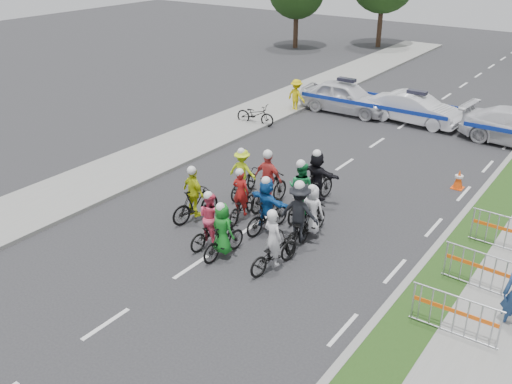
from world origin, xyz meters
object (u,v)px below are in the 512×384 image
Objects in this scene: rider_3 at (195,200)px; barrier_2 at (506,235)px; rider_4 at (300,220)px; cone_0 at (459,179)px; rider_10 at (243,177)px; rider_9 at (269,186)px; parked_bike at (255,115)px; rider_6 at (242,202)px; rider_0 at (273,249)px; rider_8 at (301,196)px; marshal_hiviz at (296,96)px; barrier_0 at (454,317)px; rider_2 at (211,225)px; rider_11 at (317,181)px; rider_7 at (312,216)px; rider_1 at (223,235)px; rider_5 at (267,208)px; police_car_1 at (415,109)px; police_car_0 at (345,97)px; barrier_1 at (482,273)px.

barrier_2 is (8.39, 3.56, -0.16)m from rider_3.
rider_4 is 2.97× the size of cone_0.
rider_10 is (-3.30, 1.73, -0.10)m from rider_4.
rider_9 reaches higher than parked_bike.
rider_6 is 7.74m from barrier_2.
rider_0 is 3.20m from rider_8.
parked_bike is at bearing 93.17° from marshal_hiviz.
barrier_0 is (8.39, -0.99, -0.16)m from rider_3.
rider_8 reaches higher than barrier_0.
rider_2 is 1.08× the size of marshal_hiviz.
rider_11 reaches higher than barrier_2.
rider_4 is 2.81m from rider_11.
rider_3 is 0.90× the size of rider_4.
rider_0 is 2.14m from rider_7.
rider_0 is 0.89× the size of rider_4.
rider_1 is 0.85× the size of barrier_0.
rider_5 is at bearing 157.93° from rider_6.
rider_4 is 1.13× the size of rider_5.
rider_2 reaches higher than police_car_1.
rider_7 reaches higher than barrier_2.
marshal_hiviz is (-7.03, 10.52, 0.14)m from rider_7.
rider_11 reaches higher than police_car_0.
cone_0 is (5.96, 7.18, -0.38)m from rider_3.
rider_2 reaches higher than rider_1.
marshal_hiviz is 0.86× the size of parked_bike.
rider_11 is (0.23, 2.57, 0.03)m from rider_5.
police_car_0 is 2.26× the size of barrier_0.
rider_11 is at bearing -65.39° from rider_7.
rider_7 is 0.96× the size of rider_10.
police_car_0 is (-5.06, 13.99, 0.17)m from rider_0.
rider_0 reaches higher than rider_1.
rider_2 reaches higher than police_car_0.
police_car_1 is 2.13× the size of barrier_1.
rider_3 is at bearing -25.35° from rider_1.
rider_5 is at bearing -150.87° from rider_3.
rider_5 is 0.41× the size of police_car_0.
police_car_0 is (-1.52, 13.07, 0.05)m from rider_3.
parked_bike is at bearing -55.59° from rider_2.
rider_5 is 6.79m from barrier_2.
police_car_1 is (0.58, 11.28, -0.08)m from rider_9.
parked_bike is (-7.52, 9.77, -0.10)m from rider_0.
rider_9 reaches higher than rider_8.
police_car_0 is (-2.90, 13.96, 0.12)m from rider_2.
rider_8 reaches higher than police_car_1.
rider_4 is at bearing 162.16° from barrier_0.
barrier_1 is 1.06× the size of parked_bike.
rider_6 is at bearing -28.06° from rider_0.
police_car_1 is at bearing -81.11° from rider_11.
rider_0 is 14.88m from police_car_0.
rider_5 is (0.86, 1.58, 0.12)m from rider_2.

